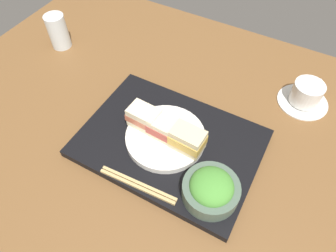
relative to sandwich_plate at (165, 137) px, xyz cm
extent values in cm
cube|color=brown|center=(-3.42, 7.35, -4.53)|extent=(140.00, 100.00, 3.00)
cube|color=black|center=(1.11, 0.14, -1.96)|extent=(44.75, 32.06, 2.14)
cylinder|color=white|center=(0.00, 0.00, 0.00)|extent=(20.18, 20.18, 1.78)
cube|color=beige|center=(-6.27, 0.45, 1.79)|extent=(8.06, 5.53, 1.80)
cube|color=#CC6B4C|center=(-6.27, 0.45, 3.68)|extent=(8.60, 5.64, 1.98)
cube|color=beige|center=(-6.27, 0.45, 5.56)|extent=(8.06, 5.53, 1.80)
cube|color=beige|center=(0.00, 0.00, 1.58)|extent=(8.06, 5.53, 1.39)
cube|color=#B74C42|center=(0.00, 0.00, 3.51)|extent=(8.50, 5.77, 2.47)
cube|color=beige|center=(0.00, 0.00, 5.44)|extent=(8.06, 5.53, 1.39)
cube|color=beige|center=(6.27, -0.45, 1.73)|extent=(8.06, 5.53, 1.68)
cube|color=gold|center=(6.27, -0.45, 3.87)|extent=(8.25, 5.92, 2.59)
cube|color=beige|center=(6.27, -0.45, 6.00)|extent=(8.06, 5.53, 1.68)
cylinder|color=#4C6051|center=(16.11, -8.52, 1.12)|extent=(12.75, 12.75, 4.03)
ellipsoid|color=#4C9338|center=(16.11, -8.52, 3.14)|extent=(9.69, 9.69, 5.33)
cube|color=tan|center=(0.82, -14.88, -0.54)|extent=(19.25, 1.75, 0.70)
cube|color=tan|center=(0.77, -13.94, -0.54)|extent=(19.25, 1.75, 0.70)
cylinder|color=white|center=(27.55, 31.94, -2.63)|extent=(14.27, 14.27, 0.80)
cylinder|color=white|center=(27.55, 31.94, 0.85)|extent=(8.36, 8.36, 6.17)
cylinder|color=black|center=(27.55, 31.94, 3.53)|extent=(7.69, 7.69, 0.40)
torus|color=white|center=(29.27, 36.40, 0.85)|extent=(2.28, 4.26, 4.25)
cylinder|color=silver|center=(-50.81, 18.77, 2.59)|extent=(6.38, 6.38, 11.25)
camera|label=1|loc=(22.43, -39.46, 63.17)|focal=32.90mm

